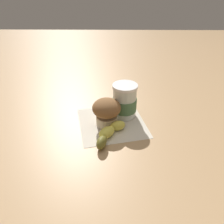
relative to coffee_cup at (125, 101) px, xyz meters
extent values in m
plane|color=tan|center=(0.05, -0.04, -0.06)|extent=(3.00, 3.00, 0.00)
cube|color=beige|center=(0.05, -0.04, -0.06)|extent=(0.27, 0.27, 0.00)
cylinder|color=silver|center=(0.00, 0.00, 0.00)|extent=(0.08, 0.08, 0.11)
cylinder|color=white|center=(0.00, 0.00, 0.06)|extent=(0.09, 0.09, 0.01)
cylinder|color=#4C754C|center=(0.00, 0.00, -0.01)|extent=(0.09, 0.09, 0.05)
cylinder|color=beige|center=(0.06, -0.06, -0.04)|extent=(0.07, 0.07, 0.03)
ellipsoid|color=brown|center=(0.06, -0.06, 0.01)|extent=(0.10, 0.10, 0.06)
ellipsoid|color=#D6CC4C|center=(0.09, -0.02, -0.04)|extent=(0.04, 0.06, 0.04)
ellipsoid|color=#D6CC4C|center=(0.13, -0.06, -0.04)|extent=(0.07, 0.07, 0.04)
ellipsoid|color=brown|center=(0.18, -0.07, -0.04)|extent=(0.06, 0.04, 0.04)
camera|label=1|loc=(0.68, -0.04, 0.39)|focal=35.00mm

